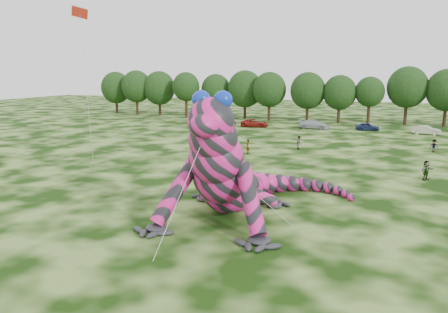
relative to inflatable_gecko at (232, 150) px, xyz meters
name	(u,v)px	position (x,y,z in m)	size (l,w,h in m)	color
ground	(308,223)	(5.53, -0.87, -4.28)	(240.00, 240.00, 0.00)	#16330A
inflatable_gecko	(232,150)	(0.00, 0.00, 0.00)	(14.42, 17.13, 8.56)	#CC1B79
flying_kite	(81,25)	(-15.84, 4.86, 9.30)	(3.45, 4.52, 15.57)	red
tree_0	(116,93)	(-49.03, 58.37, 0.47)	(6.91, 6.22, 9.51)	black
tree_1	(137,93)	(-42.83, 57.19, 0.62)	(6.74, 6.07, 9.81)	black
tree_2	(159,93)	(-37.49, 57.90, 0.54)	(7.04, 6.34, 9.64)	black
tree_3	(186,95)	(-30.19, 56.20, 0.44)	(5.81, 5.23, 9.44)	black
tree_4	(216,96)	(-24.11, 57.85, 0.25)	(6.22, 5.60, 9.06)	black
tree_5	(245,95)	(-17.60, 57.57, 0.62)	(7.16, 6.44, 9.80)	black
tree_6	(269,96)	(-12.03, 55.82, 0.46)	(6.52, 5.86, 9.49)	black
tree_7	(308,97)	(-4.55, 55.94, 0.46)	(6.68, 6.01, 9.48)	black
tree_8	(339,99)	(1.31, 56.12, 0.19)	(6.14, 5.53, 8.94)	black
tree_9	(369,101)	(6.59, 56.48, 0.06)	(5.27, 4.74, 8.68)	black
tree_10	(407,96)	(12.92, 57.71, 0.97)	(7.09, 6.38, 10.50)	black
tree_11	(446,98)	(19.31, 57.33, 0.75)	(7.01, 6.31, 10.07)	black
car_0	(198,119)	(-23.98, 48.37, -3.61)	(1.59, 3.95, 1.35)	silver
car_1	(224,122)	(-17.64, 45.60, -3.61)	(1.42, 4.08, 1.34)	black
car_2	(255,123)	(-11.81, 45.14, -3.61)	(2.24, 4.85, 1.35)	maroon
car_3	(314,124)	(-1.67, 46.30, -3.54)	(2.09, 5.13, 1.49)	#ABB2B5
car_4	(367,127)	(6.93, 47.17, -3.64)	(1.52, 3.79, 1.29)	#19264D
car_5	(426,130)	(15.68, 45.56, -3.60)	(1.45, 4.15, 1.37)	#BBB8AA
spectator_1	(299,143)	(-0.25, 25.77, -3.44)	(0.81, 0.63, 1.68)	gray
spectator_2	(434,146)	(15.37, 29.45, -3.50)	(1.01, 0.58, 1.57)	gray
spectator_0	(248,147)	(-5.35, 20.61, -3.44)	(0.62, 0.40, 1.69)	gray
spectator_4	(225,128)	(-13.75, 35.37, -3.42)	(0.84, 0.55, 1.73)	gray
spectator_5	(426,170)	(13.45, 14.15, -3.39)	(1.65, 0.52, 1.78)	gray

